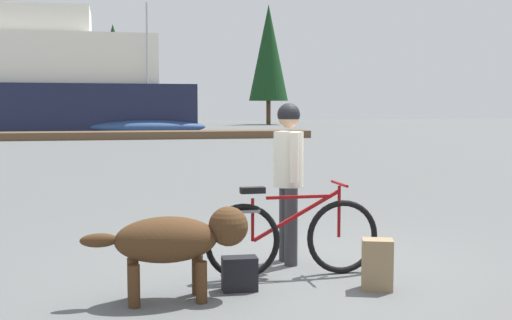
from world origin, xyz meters
TOP-DOWN VIEW (x-y plane):
  - ground_plane at (0.00, 0.00)m, footprint 160.00×160.00m
  - bicycle at (-0.23, -0.26)m, footprint 1.77×0.44m
  - person_cyclist at (-0.12, 0.27)m, footprint 0.32×0.53m
  - dog at (-1.41, -0.79)m, footprint 1.44×0.47m
  - backpack at (0.41, -0.87)m, footprint 0.33×0.28m
  - handbag_pannier at (-0.83, -0.62)m, footprint 0.33×0.20m
  - dock_pier at (-0.01, 28.56)m, footprint 17.67×2.36m
  - ferry_boat at (-8.32, 38.08)m, footprint 23.59×8.29m
  - sailboat_moored at (0.27, 34.16)m, footprint 7.27×2.04m
  - pine_tree_center at (-1.72, 56.93)m, footprint 3.99×3.99m
  - pine_tree_far_right at (13.27, 55.14)m, footprint 3.87×3.87m
  - pine_tree_mid_back at (-6.17, 63.06)m, footprint 4.25×4.25m

SIDE VIEW (x-z plane):
  - ground_plane at x=0.00m, z-range 0.00..0.00m
  - handbag_pannier at x=-0.83m, z-range 0.00..0.31m
  - dock_pier at x=-0.01m, z-range 0.00..0.40m
  - backpack at x=0.41m, z-range 0.00..0.47m
  - bicycle at x=-0.23m, z-range -0.06..0.86m
  - sailboat_moored at x=0.27m, z-range -3.60..4.59m
  - dog at x=-1.41m, z-range 0.13..0.94m
  - person_cyclist at x=-0.12m, z-range 0.18..1.90m
  - ferry_boat at x=-8.32m, z-range -1.30..7.47m
  - pine_tree_mid_back at x=-6.17m, z-range 1.54..10.92m
  - pine_tree_center at x=-1.72m, z-range 1.47..11.14m
  - pine_tree_far_right at x=13.27m, z-range 1.17..12.99m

